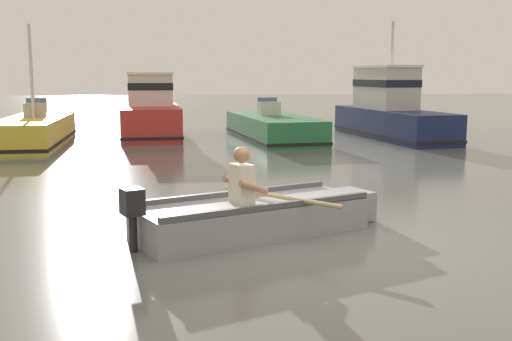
{
  "coord_description": "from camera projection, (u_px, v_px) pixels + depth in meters",
  "views": [
    {
      "loc": [
        -1.57,
        -7.59,
        2.11
      ],
      "look_at": [
        -0.31,
        2.39,
        0.55
      ],
      "focal_mm": 43.21,
      "sensor_mm": 36.0,
      "label": 1
    }
  ],
  "objects": [
    {
      "name": "ground_plane",
      "position": [
        303.0,
        240.0,
        7.96
      ],
      "size": [
        120.0,
        120.0,
        0.0
      ],
      "primitive_type": "plane",
      "color": "slate"
    },
    {
      "name": "rowboat_with_person",
      "position": [
        256.0,
        215.0,
        8.26
      ],
      "size": [
        3.57,
        2.24,
        1.19
      ],
      "color": "gray",
      "rests_on": "ground"
    },
    {
      "name": "moored_boat_yellow",
      "position": [
        34.0,
        132.0,
        18.85
      ],
      "size": [
        2.03,
        6.1,
        3.64
      ],
      "color": "gold",
      "rests_on": "ground"
    },
    {
      "name": "moored_boat_red",
      "position": [
        151.0,
        113.0,
        21.3
      ],
      "size": [
        2.17,
        5.27,
        2.21
      ],
      "color": "#B72D28",
      "rests_on": "ground"
    },
    {
      "name": "moored_boat_green",
      "position": [
        273.0,
        128.0,
        20.44
      ],
      "size": [
        2.66,
        6.18,
        1.36
      ],
      "color": "#287042",
      "rests_on": "ground"
    },
    {
      "name": "moored_boat_navy",
      "position": [
        390.0,
        111.0,
        20.93
      ],
      "size": [
        2.4,
        6.57,
        3.88
      ],
      "color": "#19234C",
      "rests_on": "ground"
    }
  ]
}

